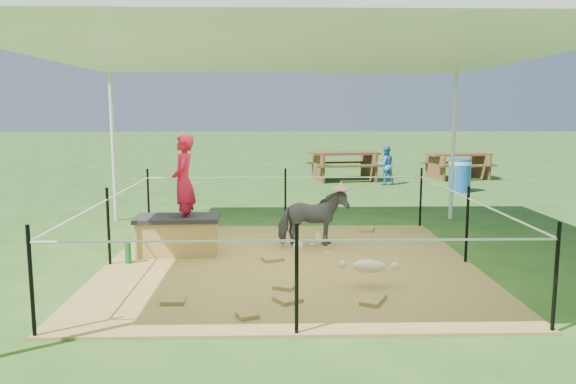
{
  "coord_description": "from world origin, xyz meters",
  "views": [
    {
      "loc": [
        -0.19,
        -6.89,
        1.94
      ],
      "look_at": [
        0.0,
        0.6,
        0.85
      ],
      "focal_mm": 35.0,
      "sensor_mm": 36.0,
      "label": 1
    }
  ],
  "objects_px": {
    "straw_bale": "(178,237)",
    "picnic_table_near": "(344,166)",
    "trash_barrel": "(460,175)",
    "picnic_table_far": "(458,166)",
    "green_bottle": "(128,252)",
    "woman": "(183,174)",
    "distant_person": "(385,165)",
    "foal": "(369,263)",
    "pony": "(313,219)"
  },
  "relations": [
    {
      "from": "picnic_table_near",
      "to": "woman",
      "type": "bearing_deg",
      "value": -120.04
    },
    {
      "from": "green_bottle",
      "to": "picnic_table_far",
      "type": "distance_m",
      "value": 11.41
    },
    {
      "from": "foal",
      "to": "picnic_table_near",
      "type": "relative_size",
      "value": 0.49
    },
    {
      "from": "green_bottle",
      "to": "picnic_table_far",
      "type": "bearing_deg",
      "value": 51.46
    },
    {
      "from": "straw_bale",
      "to": "picnic_table_near",
      "type": "xyz_separation_m",
      "value": [
        3.25,
        8.19,
        0.13
      ]
    },
    {
      "from": "trash_barrel",
      "to": "distant_person",
      "type": "bearing_deg",
      "value": 138.86
    },
    {
      "from": "foal",
      "to": "picnic_table_near",
      "type": "height_order",
      "value": "picnic_table_near"
    },
    {
      "from": "picnic_table_near",
      "to": "distant_person",
      "type": "distance_m",
      "value": 1.4
    },
    {
      "from": "woman",
      "to": "distant_person",
      "type": "distance_m",
      "value": 8.3
    },
    {
      "from": "foal",
      "to": "picnic_table_far",
      "type": "relative_size",
      "value": 0.54
    },
    {
      "from": "green_bottle",
      "to": "picnic_table_near",
      "type": "distance_m",
      "value": 9.44
    },
    {
      "from": "foal",
      "to": "distant_person",
      "type": "relative_size",
      "value": 0.91
    },
    {
      "from": "picnic_table_far",
      "to": "distant_person",
      "type": "distance_m",
      "value": 2.68
    },
    {
      "from": "trash_barrel",
      "to": "pony",
      "type": "bearing_deg",
      "value": -125.41
    },
    {
      "from": "straw_bale",
      "to": "green_bottle",
      "type": "relative_size",
      "value": 3.6
    },
    {
      "from": "trash_barrel",
      "to": "picnic_table_far",
      "type": "bearing_deg",
      "value": 72.84
    },
    {
      "from": "green_bottle",
      "to": "pony",
      "type": "xyz_separation_m",
      "value": [
        2.39,
        0.79,
        0.26
      ]
    },
    {
      "from": "distant_person",
      "to": "pony",
      "type": "bearing_deg",
      "value": 53.94
    },
    {
      "from": "picnic_table_far",
      "to": "distant_person",
      "type": "bearing_deg",
      "value": -159.7
    },
    {
      "from": "trash_barrel",
      "to": "picnic_table_near",
      "type": "height_order",
      "value": "trash_barrel"
    },
    {
      "from": "straw_bale",
      "to": "picnic_table_near",
      "type": "relative_size",
      "value": 0.55
    },
    {
      "from": "distant_person",
      "to": "picnic_table_near",
      "type": "bearing_deg",
      "value": -63.07
    },
    {
      "from": "pony",
      "to": "distant_person",
      "type": "relative_size",
      "value": 0.93
    },
    {
      "from": "pony",
      "to": "foal",
      "type": "xyz_separation_m",
      "value": [
        0.49,
        -1.82,
        -0.14
      ]
    },
    {
      "from": "woman",
      "to": "pony",
      "type": "xyz_separation_m",
      "value": [
        1.74,
        0.34,
        -0.67
      ]
    },
    {
      "from": "foal",
      "to": "distant_person",
      "type": "height_order",
      "value": "distant_person"
    },
    {
      "from": "trash_barrel",
      "to": "distant_person",
      "type": "height_order",
      "value": "distant_person"
    },
    {
      "from": "green_bottle",
      "to": "foal",
      "type": "relative_size",
      "value": 0.31
    },
    {
      "from": "woman",
      "to": "picnic_table_far",
      "type": "height_order",
      "value": "woman"
    },
    {
      "from": "picnic_table_far",
      "to": "green_bottle",
      "type": "bearing_deg",
      "value": -137.22
    },
    {
      "from": "woman",
      "to": "trash_barrel",
      "type": "distance_m",
      "value": 8.16
    },
    {
      "from": "straw_bale",
      "to": "distant_person",
      "type": "bearing_deg",
      "value": 59.55
    },
    {
      "from": "picnic_table_near",
      "to": "picnic_table_far",
      "type": "distance_m",
      "value": 3.32
    },
    {
      "from": "straw_bale",
      "to": "picnic_table_far",
      "type": "relative_size",
      "value": 0.59
    },
    {
      "from": "green_bottle",
      "to": "pony",
      "type": "bearing_deg",
      "value": 18.42
    },
    {
      "from": "straw_bale",
      "to": "trash_barrel",
      "type": "height_order",
      "value": "trash_barrel"
    },
    {
      "from": "picnic_table_near",
      "to": "green_bottle",
      "type": "bearing_deg",
      "value": -122.74
    },
    {
      "from": "pony",
      "to": "trash_barrel",
      "type": "height_order",
      "value": "pony"
    },
    {
      "from": "straw_bale",
      "to": "green_bottle",
      "type": "xyz_separation_m",
      "value": [
        -0.55,
        -0.45,
        -0.09
      ]
    },
    {
      "from": "green_bottle",
      "to": "distant_person",
      "type": "xyz_separation_m",
      "value": [
        4.77,
        7.63,
        0.34
      ]
    },
    {
      "from": "pony",
      "to": "foal",
      "type": "bearing_deg",
      "value": 179.19
    },
    {
      "from": "trash_barrel",
      "to": "foal",
      "type": "bearing_deg",
      "value": -115.06
    },
    {
      "from": "green_bottle",
      "to": "distant_person",
      "type": "bearing_deg",
      "value": 57.98
    },
    {
      "from": "picnic_table_far",
      "to": "distant_person",
      "type": "relative_size",
      "value": 1.69
    },
    {
      "from": "woman",
      "to": "foal",
      "type": "xyz_separation_m",
      "value": [
        2.23,
        -1.47,
        -0.82
      ]
    },
    {
      "from": "woman",
      "to": "pony",
      "type": "height_order",
      "value": "woman"
    },
    {
      "from": "foal",
      "to": "pony",
      "type": "bearing_deg",
      "value": 119.31
    },
    {
      "from": "woman",
      "to": "green_bottle",
      "type": "distance_m",
      "value": 1.22
    },
    {
      "from": "trash_barrel",
      "to": "distant_person",
      "type": "xyz_separation_m",
      "value": [
        -1.53,
        1.33,
        0.12
      ]
    },
    {
      "from": "pony",
      "to": "distant_person",
      "type": "height_order",
      "value": "distant_person"
    }
  ]
}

